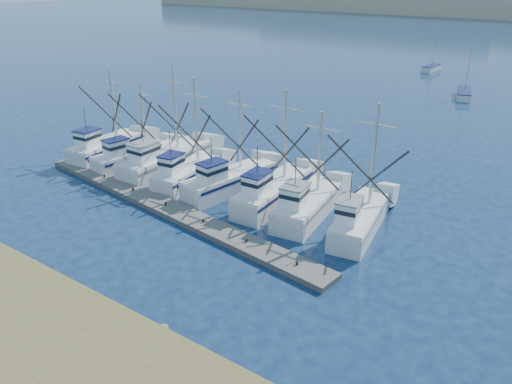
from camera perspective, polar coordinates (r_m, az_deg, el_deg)
ground at (r=28.56m, az=-7.33°, el=-10.33°), size 500.00×500.00×0.00m
floating_dock at (r=36.92m, az=-10.23°, el=-1.76°), size 28.94×5.47×0.39m
trawler_fleet at (r=40.14m, az=-5.52°, el=1.90°), size 28.63×9.44×8.86m
sailboat_near at (r=75.19m, az=22.65°, el=10.33°), size 3.22×6.44×8.10m
sailboat_far at (r=93.66m, az=19.41°, el=13.22°), size 1.85×5.19×8.10m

